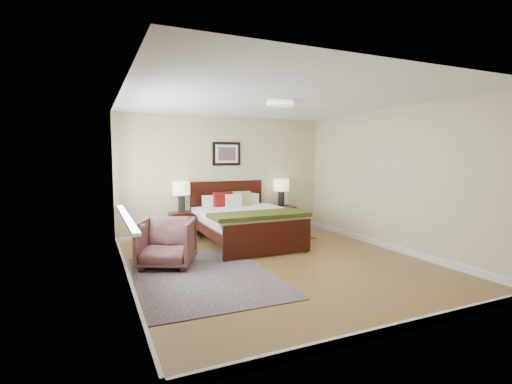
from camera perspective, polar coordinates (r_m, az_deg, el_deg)
floor at (r=5.89m, az=3.62°, el=-10.93°), size 5.00×5.00×0.00m
back_wall at (r=7.96m, az=-4.74°, el=2.49°), size 4.50×0.04×2.50m
front_wall at (r=3.65m, az=22.32°, el=-1.40°), size 4.50×0.04×2.50m
left_wall at (r=5.03m, az=-19.63°, el=0.46°), size 0.04×5.00×2.50m
right_wall at (r=7.00m, az=20.22°, el=1.77°), size 0.04×5.00×2.50m
ceiling at (r=5.71m, az=3.77°, el=13.91°), size 4.50×5.00×0.02m
window at (r=5.72m, az=-19.69°, el=2.30°), size 0.11×2.72×1.32m
door at (r=3.32m, az=-16.77°, el=-4.99°), size 0.06×1.00×2.18m
ceil_fixture at (r=5.70m, az=3.77°, el=13.56°), size 0.44×0.44×0.08m
bed at (r=7.09m, az=-1.77°, el=-3.81°), size 1.72×2.08×1.12m
wall_art at (r=7.92m, az=-4.55°, el=5.88°), size 0.62×0.05×0.50m
nightstand_left at (r=7.53m, az=-11.30°, el=-4.00°), size 0.47×0.42×0.56m
nightstand_right at (r=8.33m, az=3.92°, el=-3.66°), size 0.56×0.42×0.55m
lamp_left at (r=7.48m, az=-11.41°, el=0.18°), size 0.34×0.34×0.61m
lamp_right at (r=8.26m, az=3.91°, el=0.73°), size 0.34×0.34×0.61m
armchair at (r=5.79m, az=-13.57°, el=-7.61°), size 1.04×1.05×0.73m
rug_persian at (r=5.31m, az=-7.92°, el=-12.73°), size 1.88×2.62×0.01m
rug_navy at (r=7.96m, az=5.05°, el=-6.55°), size 0.79×1.13×0.01m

